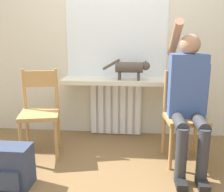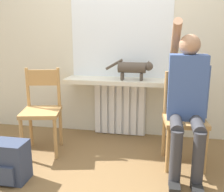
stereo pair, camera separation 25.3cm
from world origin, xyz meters
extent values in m
plane|color=brown|center=(0.00, 0.00, 0.00)|extent=(12.00, 12.00, 0.00)
cube|color=beige|center=(0.00, 1.23, 1.35)|extent=(7.00, 0.06, 2.70)
cube|color=white|center=(0.00, 1.16, 0.34)|extent=(0.64, 0.05, 0.69)
cube|color=white|center=(-0.27, 1.12, 0.34)|extent=(0.06, 0.03, 0.66)
cube|color=white|center=(-0.18, 1.12, 0.34)|extent=(0.06, 0.03, 0.66)
cube|color=white|center=(-0.09, 1.12, 0.34)|extent=(0.06, 0.03, 0.66)
cube|color=white|center=(0.00, 1.12, 0.34)|extent=(0.06, 0.03, 0.66)
cube|color=white|center=(0.09, 1.12, 0.34)|extent=(0.06, 0.03, 0.66)
cube|color=white|center=(0.18, 1.12, 0.34)|extent=(0.06, 0.03, 0.66)
cube|color=white|center=(0.27, 1.12, 0.34)|extent=(0.06, 0.03, 0.66)
cube|color=beige|center=(0.00, 1.03, 0.71)|extent=(1.26, 0.34, 0.05)
cube|color=white|center=(0.00, 1.20, 1.43)|extent=(1.21, 0.01, 1.39)
cube|color=#B2844C|center=(-0.73, 0.49, 0.45)|extent=(0.46, 0.46, 0.04)
cylinder|color=#B2844C|center=(-0.86, 0.28, 0.22)|extent=(0.04, 0.04, 0.43)
cylinder|color=#B2844C|center=(-0.53, 0.36, 0.22)|extent=(0.04, 0.04, 0.43)
cylinder|color=#B2844C|center=(-0.94, 0.61, 0.22)|extent=(0.04, 0.04, 0.43)
cylinder|color=#B2844C|center=(-0.61, 0.69, 0.22)|extent=(0.04, 0.04, 0.43)
cylinder|color=#B2844C|center=(-0.94, 0.61, 0.69)|extent=(0.04, 0.04, 0.43)
cylinder|color=#B2844C|center=(-0.61, 0.69, 0.69)|extent=(0.04, 0.04, 0.43)
cube|color=#B2844C|center=(-0.77, 0.65, 0.79)|extent=(0.35, 0.10, 0.17)
cube|color=#B2844C|center=(0.73, 0.49, 0.45)|extent=(0.43, 0.43, 0.04)
cylinder|color=#B2844C|center=(0.58, 0.30, 0.22)|extent=(0.04, 0.04, 0.43)
cylinder|color=#B2844C|center=(0.92, 0.34, 0.22)|extent=(0.04, 0.04, 0.43)
cylinder|color=#B2844C|center=(0.55, 0.64, 0.22)|extent=(0.04, 0.04, 0.43)
cylinder|color=#B2844C|center=(0.88, 0.67, 0.22)|extent=(0.04, 0.04, 0.43)
cylinder|color=#B2844C|center=(0.55, 0.64, 0.69)|extent=(0.04, 0.04, 0.43)
cylinder|color=#B2844C|center=(0.88, 0.67, 0.69)|extent=(0.04, 0.04, 0.43)
cube|color=#B2844C|center=(0.72, 0.65, 0.79)|extent=(0.35, 0.06, 0.17)
cylinder|color=#333338|center=(0.64, 0.30, 0.49)|extent=(0.11, 0.41, 0.11)
cylinder|color=#333338|center=(0.82, 0.30, 0.49)|extent=(0.11, 0.41, 0.11)
cylinder|color=#333338|center=(0.64, 0.09, 0.25)|extent=(0.10, 0.10, 0.49)
cylinder|color=#333338|center=(0.82, 0.09, 0.25)|extent=(0.10, 0.10, 0.49)
cube|color=black|center=(0.64, 0.03, 0.03)|extent=(0.09, 0.20, 0.06)
cube|color=black|center=(0.82, 0.03, 0.03)|extent=(0.09, 0.20, 0.06)
cube|color=#3D5693|center=(0.73, 0.51, 0.78)|extent=(0.34, 0.20, 0.61)
sphere|color=#A87A5B|center=(0.73, 0.51, 1.16)|extent=(0.19, 0.19, 0.19)
cylinder|color=#A87A5B|center=(0.62, 0.64, 1.21)|extent=(0.08, 0.50, 0.38)
cylinder|color=#3D5693|center=(0.89, 0.47, 0.75)|extent=(0.08, 0.08, 0.49)
cylinder|color=#4C4238|center=(0.16, 0.98, 0.88)|extent=(0.31, 0.12, 0.12)
sphere|color=#4C4238|center=(0.35, 0.98, 0.90)|extent=(0.10, 0.10, 0.10)
cone|color=#4C4238|center=(0.35, 0.96, 0.95)|extent=(0.04, 0.04, 0.04)
cone|color=#4C4238|center=(0.35, 1.01, 0.95)|extent=(0.04, 0.04, 0.04)
cylinder|color=#4C4238|center=(0.27, 0.95, 0.78)|extent=(0.03, 0.03, 0.09)
cylinder|color=#4C4238|center=(0.27, 1.01, 0.78)|extent=(0.03, 0.03, 0.09)
cylinder|color=#4C4238|center=(0.06, 0.95, 0.78)|extent=(0.03, 0.03, 0.09)
cylinder|color=#4C4238|center=(0.06, 1.01, 0.78)|extent=(0.03, 0.03, 0.09)
cylinder|color=#4C4238|center=(-0.04, 0.98, 0.91)|extent=(0.20, 0.03, 0.14)
cube|color=#333D56|center=(-0.79, -0.09, 0.18)|extent=(0.34, 0.21, 0.36)
cube|color=#333D56|center=(-0.79, -0.21, 0.11)|extent=(0.24, 0.03, 0.16)
camera|label=1|loc=(0.25, -2.00, 1.28)|focal=42.00mm
camera|label=2|loc=(0.50, -1.97, 1.28)|focal=42.00mm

